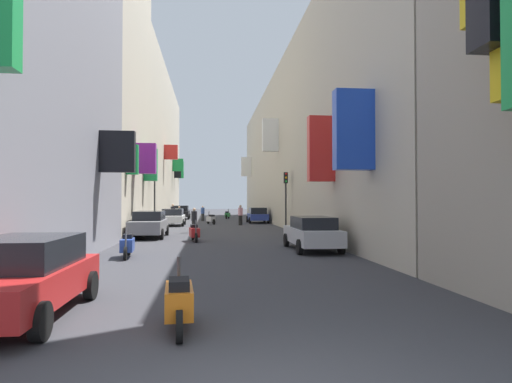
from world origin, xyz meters
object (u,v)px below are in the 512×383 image
object	(u,v)px
parked_car_silver	(312,232)
traffic_light_near_corner	(286,191)
parked_car_grey	(149,224)
scooter_red	(194,232)
parked_car_black	(181,212)
pedestrian_crossing	(203,213)
pedestrian_near_left	(179,214)
traffic_light_far_corner	(155,186)
scooter_green	(227,215)
pedestrian_near_right	(194,220)
parked_car_white	(173,217)
scooter_blue	(127,245)
scooter_orange	(179,300)
parked_car_blue	(258,215)
parked_car_red	(22,275)
pedestrian_mid_street	(240,215)
scooter_silver	(211,219)
pedestrian_far_away	(173,214)

from	to	relation	value
parked_car_silver	traffic_light_near_corner	distance (m)	11.18
parked_car_grey	scooter_red	world-z (taller)	parked_car_grey
parked_car_black	pedestrian_crossing	xyz separation A→B (m)	(2.48, -4.83, -0.02)
pedestrian_crossing	pedestrian_near_left	size ratio (longest dim) A/B	1.01
traffic_light_far_corner	pedestrian_crossing	bearing A→B (deg)	74.03
scooter_red	pedestrian_crossing	xyz separation A→B (m)	(0.09, 21.96, 0.30)
scooter_green	scooter_red	bearing A→B (deg)	-96.01
parked_car_silver	pedestrian_near_right	bearing A→B (deg)	116.63
parked_car_white	pedestrian_crossing	size ratio (longest dim) A/B	2.75
scooter_blue	pedestrian_crossing	size ratio (longest dim) A/B	1.26
pedestrian_crossing	parked_car_grey	bearing A→B (deg)	-98.00
parked_car_black	scooter_red	world-z (taller)	parked_car_black
traffic_light_far_corner	scooter_green	bearing A→B (deg)	69.88
scooter_orange	scooter_blue	world-z (taller)	same
parked_car_blue	parked_car_black	size ratio (longest dim) A/B	0.96
parked_car_black	traffic_light_far_corner	size ratio (longest dim) A/B	0.88
parked_car_black	pedestrian_near_left	size ratio (longest dim) A/B	2.67
parked_car_white	scooter_green	size ratio (longest dim) A/B	2.22
parked_car_red	pedestrian_mid_street	xyz separation A→B (m)	(5.98, 28.21, 0.10)
scooter_silver	pedestrian_crossing	distance (m)	6.18
parked_car_silver	parked_car_black	xyz separation A→B (m)	(-7.46, 31.36, 0.03)
parked_car_grey	pedestrian_crossing	distance (m)	19.58
scooter_green	scooter_blue	bearing A→B (deg)	-98.73
parked_car_white	parked_car_red	size ratio (longest dim) A/B	1.02
traffic_light_far_corner	parked_car_white	bearing A→B (deg)	75.73
parked_car_blue	parked_car_black	distance (m)	11.96
parked_car_silver	pedestrian_crossing	xyz separation A→B (m)	(-4.98, 26.53, 0.01)
scooter_green	traffic_light_near_corner	distance (m)	20.82
scooter_orange	pedestrian_mid_street	distance (m)	29.38
scooter_blue	pedestrian_near_right	distance (m)	12.25
scooter_green	pedestrian_near_right	world-z (taller)	pedestrian_near_right
scooter_red	parked_car_black	bearing A→B (deg)	95.09
parked_car_grey	traffic_light_far_corner	bearing A→B (deg)	94.83
parked_car_grey	pedestrian_crossing	xyz separation A→B (m)	(2.73, 19.39, -0.02)
scooter_red	pedestrian_near_right	xyz separation A→B (m)	(-0.22, 5.97, 0.34)
traffic_light_far_corner	pedestrian_near_right	bearing A→B (deg)	-54.01
pedestrian_near_left	parked_car_black	bearing A→B (deg)	92.05
parked_car_red	scooter_red	world-z (taller)	parked_car_red
scooter_silver	scooter_red	size ratio (longest dim) A/B	0.93
parked_car_grey	pedestrian_near_left	bearing A→B (deg)	88.39
pedestrian_far_away	scooter_blue	bearing A→B (deg)	-89.32
parked_car_silver	parked_car_black	size ratio (longest dim) A/B	1.08
parked_car_white	traffic_light_far_corner	distance (m)	4.75
scooter_silver	pedestrian_near_left	size ratio (longest dim) A/B	1.19
parked_car_red	scooter_red	size ratio (longest dim) A/B	2.11
parked_car_blue	pedestrian_near_left	xyz separation A→B (m)	(-7.38, 2.43, 0.01)
scooter_green	scooter_orange	bearing A→B (deg)	-93.48
scooter_blue	traffic_light_near_corner	xyz separation A→B (m)	(8.15, 12.50, 2.29)
parked_car_white	scooter_silver	bearing A→B (deg)	28.02
traffic_light_far_corner	pedestrian_mid_street	bearing A→B (deg)	29.80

